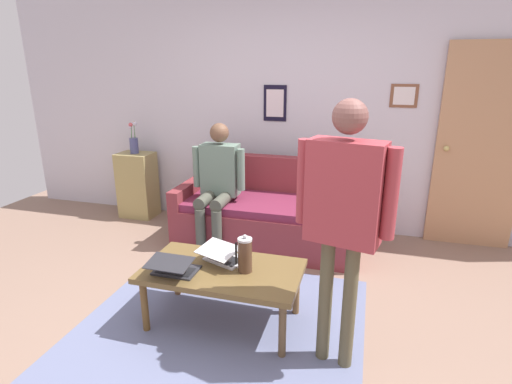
{
  "coord_description": "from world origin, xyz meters",
  "views": [
    {
      "loc": [
        -0.84,
        2.28,
        1.81
      ],
      "look_at": [
        0.03,
        -0.81,
        0.8
      ],
      "focal_mm": 28.1,
      "sensor_mm": 36.0,
      "label": 1
    }
  ],
  "objects_px": {
    "coffee_table": "(222,274)",
    "side_shelf": "(138,185)",
    "couch": "(270,216)",
    "interior_door": "(480,149)",
    "person_seated": "(218,179)",
    "french_press": "(245,255)",
    "laptop_center": "(224,256)",
    "flower_vase": "(134,142)",
    "laptop_left": "(174,268)",
    "person_standing": "(344,205)"
  },
  "relations": [
    {
      "from": "couch",
      "to": "laptop_left",
      "type": "bearing_deg",
      "value": 80.0
    },
    {
      "from": "laptop_left",
      "to": "person_seated",
      "type": "xyz_separation_m",
      "value": [
        0.2,
        -1.38,
        0.25
      ]
    },
    {
      "from": "side_shelf",
      "to": "laptop_center",
      "type": "bearing_deg",
      "value": 136.17
    },
    {
      "from": "laptop_center",
      "to": "french_press",
      "type": "bearing_deg",
      "value": 153.21
    },
    {
      "from": "laptop_left",
      "to": "coffee_table",
      "type": "bearing_deg",
      "value": -152.06
    },
    {
      "from": "couch",
      "to": "person_seated",
      "type": "relative_size",
      "value": 1.47
    },
    {
      "from": "laptop_center",
      "to": "french_press",
      "type": "height_order",
      "value": "french_press"
    },
    {
      "from": "couch",
      "to": "laptop_center",
      "type": "bearing_deg",
      "value": 89.35
    },
    {
      "from": "laptop_center",
      "to": "flower_vase",
      "type": "distance_m",
      "value": 2.49
    },
    {
      "from": "french_press",
      "to": "person_standing",
      "type": "relative_size",
      "value": 0.17
    },
    {
      "from": "coffee_table",
      "to": "side_shelf",
      "type": "relative_size",
      "value": 1.4
    },
    {
      "from": "french_press",
      "to": "flower_vase",
      "type": "distance_m",
      "value": 2.68
    },
    {
      "from": "side_shelf",
      "to": "laptop_left",
      "type": "bearing_deg",
      "value": 127.42
    },
    {
      "from": "side_shelf",
      "to": "french_press",
      "type": "bearing_deg",
      "value": 137.56
    },
    {
      "from": "person_seated",
      "to": "coffee_table",
      "type": "bearing_deg",
      "value": 112.12
    },
    {
      "from": "laptop_center",
      "to": "side_shelf",
      "type": "distance_m",
      "value": 2.45
    },
    {
      "from": "coffee_table",
      "to": "side_shelf",
      "type": "height_order",
      "value": "side_shelf"
    },
    {
      "from": "couch",
      "to": "interior_door",
      "type": "bearing_deg",
      "value": -164.63
    },
    {
      "from": "coffee_table",
      "to": "french_press",
      "type": "height_order",
      "value": "french_press"
    },
    {
      "from": "couch",
      "to": "laptop_left",
      "type": "xyz_separation_m",
      "value": [
        0.28,
        1.6,
        0.17
      ]
    },
    {
      "from": "interior_door",
      "to": "couch",
      "type": "relative_size",
      "value": 1.09
    },
    {
      "from": "laptop_center",
      "to": "side_shelf",
      "type": "height_order",
      "value": "side_shelf"
    },
    {
      "from": "side_shelf",
      "to": "couch",
      "type": "bearing_deg",
      "value": 168.81
    },
    {
      "from": "couch",
      "to": "laptop_center",
      "type": "relative_size",
      "value": 4.86
    },
    {
      "from": "french_press",
      "to": "person_seated",
      "type": "height_order",
      "value": "person_seated"
    },
    {
      "from": "laptop_left",
      "to": "side_shelf",
      "type": "relative_size",
      "value": 0.38
    },
    {
      "from": "interior_door",
      "to": "french_press",
      "type": "xyz_separation_m",
      "value": [
        1.83,
        1.99,
        -0.46
      ]
    },
    {
      "from": "french_press",
      "to": "person_seated",
      "type": "distance_m",
      "value": 1.39
    },
    {
      "from": "interior_door",
      "to": "flower_vase",
      "type": "height_order",
      "value": "interior_door"
    },
    {
      "from": "laptop_center",
      "to": "interior_door",
      "type": "bearing_deg",
      "value": -136.95
    },
    {
      "from": "interior_door",
      "to": "laptop_center",
      "type": "bearing_deg",
      "value": 43.05
    },
    {
      "from": "couch",
      "to": "person_seated",
      "type": "height_order",
      "value": "person_seated"
    },
    {
      "from": "coffee_table",
      "to": "laptop_left",
      "type": "xyz_separation_m",
      "value": [
        0.3,
        0.16,
        0.09
      ]
    },
    {
      "from": "flower_vase",
      "to": "person_standing",
      "type": "distance_m",
      "value": 3.29
    },
    {
      "from": "flower_vase",
      "to": "person_seated",
      "type": "distance_m",
      "value": 1.43
    },
    {
      "from": "laptop_left",
      "to": "french_press",
      "type": "bearing_deg",
      "value": -160.6
    },
    {
      "from": "laptop_left",
      "to": "side_shelf",
      "type": "xyz_separation_m",
      "value": [
        1.5,
        -1.96,
        -0.08
      ]
    },
    {
      "from": "person_standing",
      "to": "person_seated",
      "type": "height_order",
      "value": "person_standing"
    },
    {
      "from": "coffee_table",
      "to": "french_press",
      "type": "xyz_separation_m",
      "value": [
        -0.17,
        -0.01,
        0.17
      ]
    },
    {
      "from": "person_seated",
      "to": "couch",
      "type": "bearing_deg",
      "value": -154.96
    },
    {
      "from": "laptop_left",
      "to": "person_standing",
      "type": "xyz_separation_m",
      "value": [
        -1.12,
        0.04,
        0.58
      ]
    },
    {
      "from": "person_seated",
      "to": "side_shelf",
      "type": "bearing_deg",
      "value": -24.04
    },
    {
      "from": "interior_door",
      "to": "flower_vase",
      "type": "distance_m",
      "value": 3.8
    },
    {
      "from": "french_press",
      "to": "flower_vase",
      "type": "xyz_separation_m",
      "value": [
        1.96,
        -1.79,
        0.37
      ]
    },
    {
      "from": "coffee_table",
      "to": "laptop_left",
      "type": "height_order",
      "value": "laptop_left"
    },
    {
      "from": "laptop_left",
      "to": "french_press",
      "type": "distance_m",
      "value": 0.5
    },
    {
      "from": "laptop_left",
      "to": "flower_vase",
      "type": "xyz_separation_m",
      "value": [
        1.5,
        -1.96,
        0.45
      ]
    },
    {
      "from": "coffee_table",
      "to": "person_seated",
      "type": "relative_size",
      "value": 0.88
    },
    {
      "from": "couch",
      "to": "side_shelf",
      "type": "distance_m",
      "value": 1.82
    },
    {
      "from": "coffee_table",
      "to": "side_shelf",
      "type": "distance_m",
      "value": 2.54
    }
  ]
}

